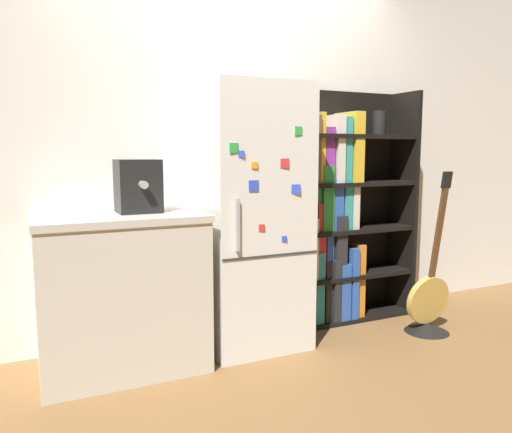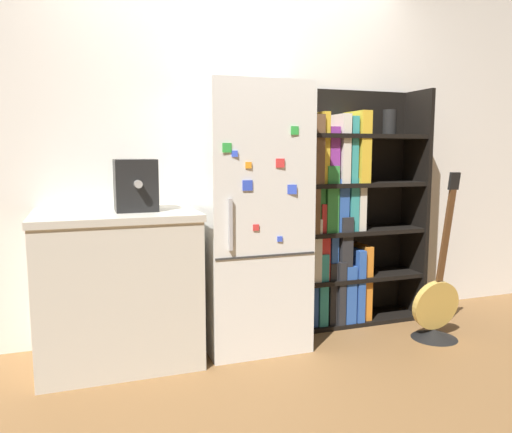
{
  "view_description": "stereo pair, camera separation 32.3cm",
  "coord_description": "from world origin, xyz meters",
  "px_view_note": "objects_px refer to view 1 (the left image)",
  "views": [
    {
      "loc": [
        -1.31,
        -2.76,
        1.25
      ],
      "look_at": [
        0.04,
        0.15,
        0.84
      ],
      "focal_mm": 35.0,
      "sensor_mm": 36.0,
      "label": 1
    },
    {
      "loc": [
        -1.01,
        -2.88,
        1.25
      ],
      "look_at": [
        0.04,
        0.15,
        0.84
      ],
      "focal_mm": 35.0,
      "sensor_mm": 36.0,
      "label": 2
    }
  ],
  "objects_px": {
    "refrigerator": "(250,217)",
    "espresso_machine": "(138,186)",
    "guitar": "(428,309)",
    "bookshelf": "(335,217)"
  },
  "relations": [
    {
      "from": "refrigerator",
      "to": "espresso_machine",
      "type": "height_order",
      "value": "refrigerator"
    },
    {
      "from": "espresso_machine",
      "to": "guitar",
      "type": "bearing_deg",
      "value": -10.35
    },
    {
      "from": "refrigerator",
      "to": "bookshelf",
      "type": "bearing_deg",
      "value": 11.79
    },
    {
      "from": "bookshelf",
      "to": "guitar",
      "type": "relative_size",
      "value": 1.51
    },
    {
      "from": "refrigerator",
      "to": "espresso_machine",
      "type": "distance_m",
      "value": 0.75
    },
    {
      "from": "refrigerator",
      "to": "bookshelf",
      "type": "relative_size",
      "value": 0.98
    },
    {
      "from": "refrigerator",
      "to": "bookshelf",
      "type": "height_order",
      "value": "bookshelf"
    },
    {
      "from": "refrigerator",
      "to": "espresso_machine",
      "type": "relative_size",
      "value": 5.5
    },
    {
      "from": "guitar",
      "to": "bookshelf",
      "type": "bearing_deg",
      "value": 129.88
    },
    {
      "from": "bookshelf",
      "to": "refrigerator",
      "type": "bearing_deg",
      "value": -168.21
    }
  ]
}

